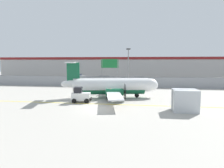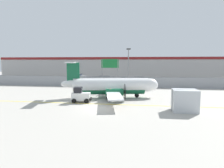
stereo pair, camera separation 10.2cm
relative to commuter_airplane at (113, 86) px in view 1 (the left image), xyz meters
name	(u,v)px [view 1 (the left image)]	position (x,y,z in m)	size (l,w,h in m)	color
ground_plane	(108,104)	(0.05, -4.34, -1.60)	(140.00, 140.00, 0.01)	#ADA89E
perimeter_fence	(121,81)	(0.05, 11.66, -0.49)	(98.00, 0.10, 2.10)	gray
parking_lot_strip	(126,81)	(0.05, 23.16, -1.54)	(98.00, 17.00, 0.12)	#38383A
background_building	(130,67)	(0.05, 41.65, 1.66)	(91.00, 8.10, 6.50)	#BCB7B2
commuter_airplane	(113,86)	(0.00, 0.00, 0.00)	(13.36, 16.00, 4.92)	white
baggage_tug	(81,95)	(-3.43, -3.65, -0.75)	(2.43, 1.59, 1.88)	silver
ground_crew_worker	(111,94)	(0.11, -2.71, -0.65)	(0.47, 0.50, 1.70)	#191E4C
cargo_container	(185,100)	(8.21, -6.50, -0.50)	(2.44, 2.00, 2.20)	#B7BCC1
traffic_cone_near_left	(73,94)	(-5.73, 0.24, -1.29)	(0.36, 0.36, 0.64)	orange
traffic_cone_near_right	(79,96)	(-4.33, -1.37, -1.29)	(0.36, 0.36, 0.64)	orange
parked_car_0	(78,77)	(-13.35, 25.68, -0.71)	(4.33, 2.29, 1.58)	silver
parked_car_1	(103,79)	(-4.77, 18.08, -0.71)	(4.38, 2.42, 1.58)	#19662D
parked_car_2	(139,80)	(3.42, 16.95, -0.71)	(4.38, 2.41, 1.58)	silver
parked_car_3	(185,81)	(13.14, 16.93, -0.71)	(4.36, 2.37, 1.58)	red
apron_light_pole	(128,65)	(1.61, 8.22, 2.70)	(0.70, 0.30, 7.27)	slate
highway_sign	(110,66)	(-2.54, 13.67, 2.54)	(3.60, 0.14, 5.50)	slate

